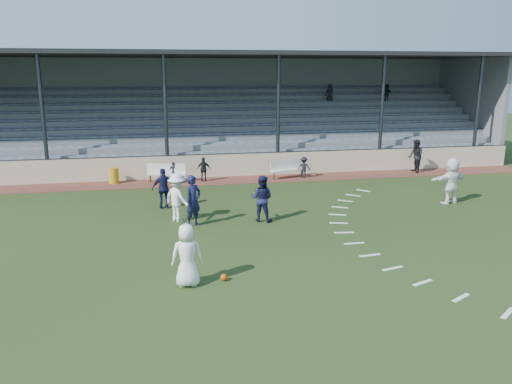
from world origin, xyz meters
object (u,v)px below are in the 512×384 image
(player_white_lead, at_px, (187,255))
(player_navy_lead, at_px, (193,201))
(trash_bin, at_px, (114,176))
(football, at_px, (224,277))
(official, at_px, (416,156))
(bench_right, at_px, (287,167))
(bench_left, at_px, (166,171))

(player_white_lead, relative_size, player_navy_lead, 0.89)
(trash_bin, bearing_deg, football, -73.28)
(football, xyz_separation_m, player_white_lead, (-0.98, -0.12, 0.76))
(official, bearing_deg, bench_right, -82.72)
(trash_bin, relative_size, player_white_lead, 0.46)
(official, bearing_deg, bench_left, -83.25)
(trash_bin, height_order, football, trash_bin)
(bench_left, relative_size, player_white_lead, 1.19)
(player_navy_lead, bearing_deg, bench_right, 14.48)
(football, bearing_deg, player_white_lead, -173.20)
(bench_left, height_order, official, official)
(bench_right, relative_size, player_white_lead, 1.19)
(official, bearing_deg, player_navy_lead, -52.47)
(player_white_lead, bearing_deg, bench_right, -113.19)
(official, bearing_deg, football, -37.22)
(trash_bin, bearing_deg, player_white_lead, -77.42)
(football, distance_m, player_navy_lead, 5.25)
(bench_left, height_order, player_white_lead, player_white_lead)
(bench_right, bearing_deg, player_navy_lead, -142.59)
(bench_right, distance_m, player_navy_lead, 9.36)
(trash_bin, bearing_deg, player_navy_lead, -66.30)
(football, height_order, official, official)
(player_white_lead, distance_m, player_navy_lead, 5.30)
(trash_bin, bearing_deg, bench_left, -5.32)
(official, bearing_deg, trash_bin, -84.03)
(bench_left, relative_size, official, 1.10)
(bench_left, distance_m, football, 12.89)
(trash_bin, distance_m, player_navy_lead, 8.65)
(bench_left, bearing_deg, official, 12.81)
(trash_bin, xyz_separation_m, player_white_lead, (2.94, -13.18, 0.44))
(football, relative_size, official, 0.11)
(bench_left, distance_m, bench_right, 6.37)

